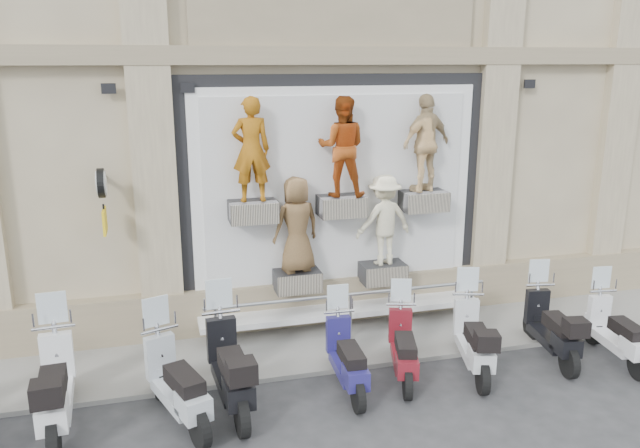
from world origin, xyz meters
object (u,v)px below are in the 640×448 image
at_px(guard_rail, 350,318).
at_px(scooter_b, 53,370).
at_px(scooter_f, 404,335).
at_px(scooter_i, 618,320).
at_px(scooter_d, 229,352).
at_px(scooter_g, 474,326).
at_px(scooter_h, 552,315).
at_px(scooter_c, 176,368).
at_px(scooter_e, 347,344).
at_px(clock_sign_bracket, 102,192).

relative_size(guard_rail, scooter_b, 2.44).
height_order(scooter_f, scooter_i, scooter_i).
xyz_separation_m(scooter_d, scooter_f, (2.68, 0.14, -0.14)).
distance_m(guard_rail, scooter_g, 2.15).
distance_m(scooter_f, scooter_g, 1.14).
distance_m(scooter_b, scooter_h, 7.57).
bearing_deg(scooter_i, scooter_f, -179.04).
height_order(scooter_c, scooter_e, scooter_c).
distance_m(scooter_d, scooter_f, 2.68).
bearing_deg(scooter_h, scooter_c, -167.58).
bearing_deg(clock_sign_bracket, scooter_i, -15.71).
relative_size(scooter_e, scooter_h, 0.96).
relative_size(clock_sign_bracket, scooter_b, 0.49).
bearing_deg(scooter_e, scooter_g, 3.18).
bearing_deg(scooter_g, scooter_d, -163.60).
distance_m(scooter_c, scooter_g, 4.56).
relative_size(guard_rail, scooter_f, 2.90).
distance_m(scooter_c, scooter_e, 2.48).
height_order(scooter_h, scooter_i, scooter_h).
relative_size(scooter_f, scooter_g, 0.93).
xyz_separation_m(scooter_d, scooter_h, (5.28, 0.14, -0.09)).
bearing_deg(clock_sign_bracket, scooter_h, -14.91).
bearing_deg(scooter_b, scooter_g, -3.64).
distance_m(guard_rail, scooter_c, 3.47).
relative_size(scooter_c, scooter_g, 1.05).
distance_m(clock_sign_bracket, scooter_b, 2.82).
relative_size(guard_rail, clock_sign_bracket, 4.96).
distance_m(scooter_e, scooter_f, 0.95).
bearing_deg(scooter_c, scooter_e, -13.83).
xyz_separation_m(scooter_c, scooter_e, (2.47, 0.23, -0.08)).
bearing_deg(scooter_h, scooter_i, -11.92).
bearing_deg(scooter_i, scooter_c, -173.39).
height_order(scooter_b, scooter_d, same).
xyz_separation_m(scooter_c, scooter_h, (6.02, 0.33, -0.04)).
bearing_deg(scooter_b, guard_rail, 14.17).
height_order(scooter_c, scooter_i, scooter_c).
distance_m(scooter_d, scooter_g, 3.81).
height_order(scooter_e, scooter_f, scooter_e).
bearing_deg(guard_rail, scooter_e, -109.84).
xyz_separation_m(scooter_c, scooter_i, (6.98, -0.05, -0.08)).
relative_size(scooter_b, scooter_c, 1.06).
bearing_deg(clock_sign_bracket, scooter_f, -23.09).
distance_m(scooter_b, scooter_c, 1.57).
xyz_separation_m(scooter_d, scooter_g, (3.81, 0.05, -0.08)).
bearing_deg(scooter_b, scooter_f, -2.58).
relative_size(guard_rail, scooter_e, 2.84).
bearing_deg(scooter_i, clock_sign_bracket, 171.29).
relative_size(clock_sign_bracket, scooter_i, 0.58).
bearing_deg(scooter_f, guard_rail, 123.12).
height_order(scooter_g, scooter_h, scooter_g).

